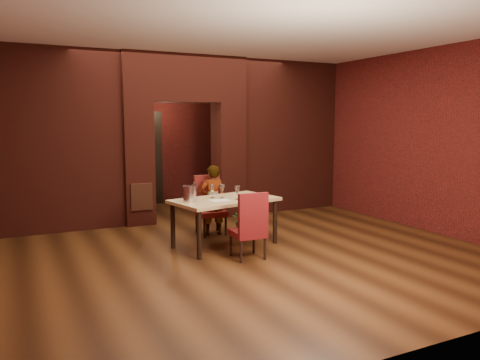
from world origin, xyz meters
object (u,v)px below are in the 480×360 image
object	(u,v)px
chair_far	(211,205)
wine_glass_c	(237,193)
wine_glass_b	(222,191)
water_bottle	(195,191)
person_seated	(212,200)
wine_glass_a	(212,191)
chair_near	(248,225)
potted_plant	(242,219)
wine_bucket	(189,194)
dining_table	(225,222)

from	to	relation	value
chair_far	wine_glass_c	world-z (taller)	chair_far
chair_far	wine_glass_b	distance (m)	0.80
water_bottle	chair_far	bearing A→B (deg)	49.79
person_seated	wine_glass_a	size ratio (longest dim) A/B	5.91
wine_glass_b	person_seated	bearing A→B (deg)	80.09
chair_near	wine_glass_b	distance (m)	0.89
chair_far	chair_near	bearing A→B (deg)	-91.35
chair_far	wine_glass_c	distance (m)	0.98
wine_glass_c	potted_plant	distance (m)	1.27
potted_plant	wine_glass_a	bearing A→B (deg)	-142.19
wine_glass_a	wine_glass_b	size ratio (longest dim) A/B	0.93
chair_near	wine_bucket	bearing A→B (deg)	-47.36
dining_table	wine_glass_b	bearing A→B (deg)	96.32
dining_table	potted_plant	xyz separation A→B (m)	(0.70, 0.80, -0.17)
dining_table	person_seated	world-z (taller)	person_seated
wine_glass_b	potted_plant	world-z (taller)	wine_glass_b
person_seated	dining_table	bearing A→B (deg)	88.48
wine_glass_c	water_bottle	size ratio (longest dim) A/B	0.77
person_seated	wine_glass_c	xyz separation A→B (m)	(0.05, -0.87, 0.25)
chair_far	potted_plant	bearing A→B (deg)	4.38
wine_glass_b	water_bottle	bearing A→B (deg)	168.45
chair_far	wine_glass_b	bearing A→B (deg)	-97.17
wine_bucket	potted_plant	xyz separation A→B (m)	(1.29, 0.83, -0.66)
chair_far	wine_glass_a	world-z (taller)	chair_far
chair_near	potted_plant	size ratio (longest dim) A/B	2.33
person_seated	potted_plant	bearing A→B (deg)	-166.71
chair_far	wine_glass_c	size ratio (longest dim) A/B	4.92
chair_near	person_seated	bearing A→B (deg)	-90.72
dining_table	chair_far	distance (m)	0.79
person_seated	water_bottle	bearing A→B (deg)	53.21
person_seated	wine_bucket	size ratio (longest dim) A/B	5.03
dining_table	wine_bucket	xyz separation A→B (m)	(-0.59, -0.02, 0.49)
dining_table	chair_near	xyz separation A→B (m)	(0.02, -0.74, 0.11)
chair_near	person_seated	size ratio (longest dim) A/B	0.80
dining_table	chair_near	size ratio (longest dim) A/B	1.66
water_bottle	potted_plant	size ratio (longest dim) A/B	0.64
wine_glass_a	wine_glass_c	bearing A→B (deg)	-44.73
wine_glass_c	dining_table	bearing A→B (deg)	135.25
person_seated	potted_plant	distance (m)	0.72
wine_glass_c	person_seated	bearing A→B (deg)	93.03
chair_near	wine_glass_a	distance (m)	0.98
dining_table	water_bottle	size ratio (longest dim) A/B	5.99
chair_near	wine_bucket	distance (m)	1.02
chair_far	potted_plant	size ratio (longest dim) A/B	2.45
dining_table	wine_glass_c	size ratio (longest dim) A/B	7.76
wine_glass_c	potted_plant	xyz separation A→B (m)	(0.55, 0.95, -0.64)
water_bottle	potted_plant	bearing A→B (deg)	29.98
dining_table	potted_plant	size ratio (longest dim) A/B	3.86
chair_near	water_bottle	xyz separation A→B (m)	(-0.46, 0.89, 0.40)
dining_table	wine_bucket	size ratio (longest dim) A/B	6.65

